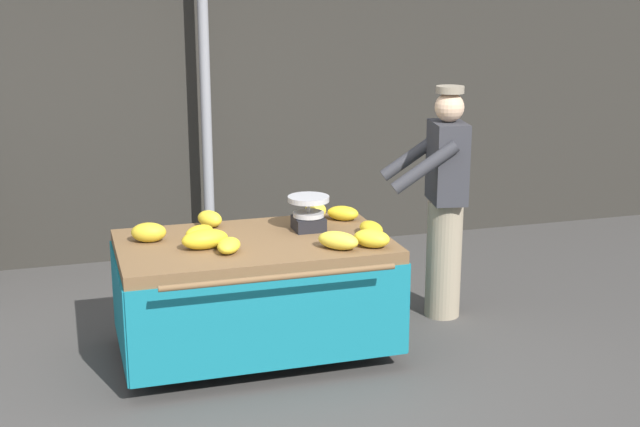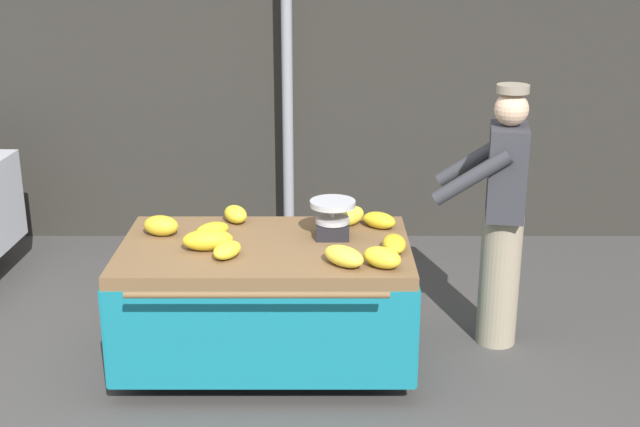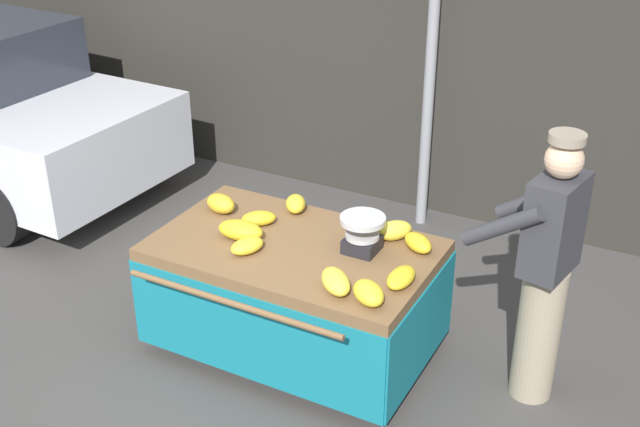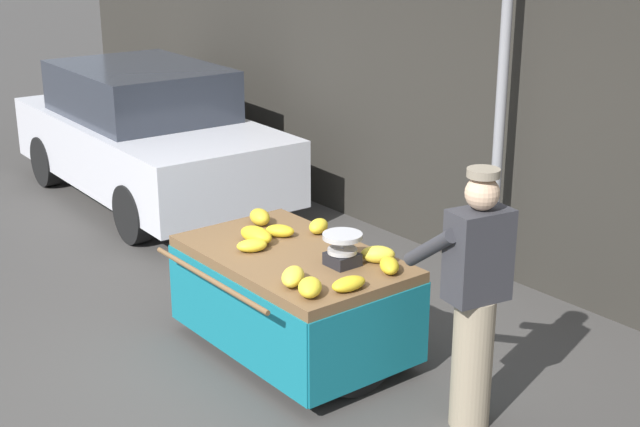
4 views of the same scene
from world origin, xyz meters
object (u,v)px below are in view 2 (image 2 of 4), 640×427
Objects in this scene: banana_bunch_6 at (380,257)px; banana_bunch_8 at (392,244)px; banana_bunch_4 at (210,230)px; banana_bunch_2 at (225,250)px; banana_bunch_5 at (342,256)px; weighing_scale at (330,219)px; banana_bunch_0 at (206,240)px; banana_bunch_7 at (233,214)px; banana_bunch_1 at (159,226)px; banana_bunch_9 at (347,216)px; street_pole at (285,68)px; banana_bunch_3 at (377,220)px; banana_cart at (264,277)px; vendor_person at (499,217)px.

banana_bunch_6 is 0.27m from banana_bunch_8.
banana_bunch_2 is at bearing -69.51° from banana_bunch_4.
banana_bunch_4 is 0.82× the size of banana_bunch_5.
banana_bunch_8 is (0.36, -0.24, -0.07)m from weighing_scale.
banana_bunch_0 reaches higher than banana_bunch_7.
banana_bunch_6 is at bearing -21.53° from banana_bunch_1.
banana_bunch_8 is at bearing -62.35° from banana_bunch_9.
weighing_scale is at bearing -80.09° from street_pole.
street_pole reaches higher than banana_bunch_3.
banana_bunch_7 is (0.44, 0.24, -0.01)m from banana_bunch_1.
banana_bunch_3 is (0.30, 0.17, -0.07)m from weighing_scale.
banana_bunch_5 is at bearing -36.05° from banana_cart.
weighing_scale is 0.44m from banana_bunch_8.
banana_bunch_6 is at bearing -40.71° from banana_bunch_7.
banana_cart is 0.81m from banana_bunch_3.
banana_bunch_9 is (-0.19, 0.06, 0.01)m from banana_bunch_3.
street_pole reaches higher than banana_bunch_5.
banana_bunch_6 reaches higher than banana_bunch_2.
banana_bunch_3 is at bearing 69.21° from banana_bunch_5.
banana_cart is 0.82m from banana_bunch_8.
banana_bunch_6 reaches higher than banana_bunch_4.
vendor_person is at bearing 32.32° from banana_bunch_5.
banana_cart is at bearing 143.95° from banana_bunch_5.
banana_bunch_7 reaches higher than banana_bunch_2.
banana_cart is at bearing 171.69° from banana_bunch_8.
banana_bunch_3 is 0.78m from vendor_person.
banana_bunch_6 is 1.04m from vendor_person.
banana_bunch_9 is 0.97m from vendor_person.
banana_bunch_9 reaches higher than banana_bunch_5.
banana_bunch_4 is 1.83m from vendor_person.
banana_bunch_4 reaches higher than banana_cart.
banana_bunch_1 is at bearing 165.90° from banana_cart.
street_pole is 2.63m from banana_bunch_6.
banana_cart is at bearing -168.39° from vendor_person.
banana_bunch_1 is at bearing 139.88° from banana_bunch_2.
banana_bunch_1 reaches higher than banana_cart.
street_pole reaches higher than banana_bunch_8.
vendor_person is (1.82, 0.39, 0.01)m from banana_bunch_0.
banana_bunch_0 is 1.34× the size of banana_bunch_2.
banana_bunch_9 is (0.11, 0.23, -0.06)m from weighing_scale.
banana_bunch_5 is at bearing -17.42° from banana_bunch_0.
street_pole is at bearing 78.68° from banana_bunch_4.
banana_bunch_9 is (-0.16, 0.73, 0.00)m from banana_bunch_6.
street_pole reaches higher than vendor_person.
banana_bunch_5 is 1.21m from vendor_person.
vendor_person is at bearing 3.77° from banana_bunch_1.
street_pole is 2.44m from banana_bunch_2.
vendor_person reaches higher than banana_bunch_3.
banana_bunch_9 reaches higher than banana_bunch_4.
street_pole is 13.69× the size of banana_bunch_1.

